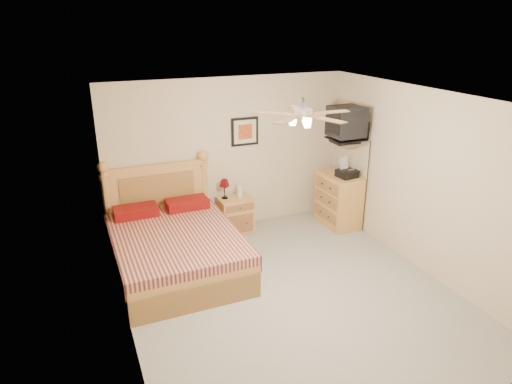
% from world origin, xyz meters
% --- Properties ---
extents(floor, '(4.50, 4.50, 0.00)m').
position_xyz_m(floor, '(0.00, 0.00, 0.00)').
color(floor, gray).
rests_on(floor, ground).
extents(ceiling, '(4.00, 4.50, 0.04)m').
position_xyz_m(ceiling, '(0.00, 0.00, 2.50)').
color(ceiling, white).
rests_on(ceiling, ground).
extents(wall_back, '(4.00, 0.04, 2.50)m').
position_xyz_m(wall_back, '(0.00, 2.25, 1.25)').
color(wall_back, '#C8B493').
rests_on(wall_back, ground).
extents(wall_front, '(4.00, 0.04, 2.50)m').
position_xyz_m(wall_front, '(0.00, -2.25, 1.25)').
color(wall_front, '#C8B493').
rests_on(wall_front, ground).
extents(wall_left, '(0.04, 4.50, 2.50)m').
position_xyz_m(wall_left, '(-2.00, 0.00, 1.25)').
color(wall_left, '#C8B493').
rests_on(wall_left, ground).
extents(wall_right, '(0.04, 4.50, 2.50)m').
position_xyz_m(wall_right, '(2.00, 0.00, 1.25)').
color(wall_right, '#C8B493').
rests_on(wall_right, ground).
extents(bed, '(1.66, 2.16, 1.39)m').
position_xyz_m(bed, '(-1.20, 1.12, 0.70)').
color(bed, '#C57D3E').
rests_on(bed, ground).
extents(nightstand, '(0.54, 0.41, 0.58)m').
position_xyz_m(nightstand, '(0.00, 2.00, 0.29)').
color(nightstand, '#C39145').
rests_on(nightstand, ground).
extents(table_lamp, '(0.18, 0.18, 0.33)m').
position_xyz_m(table_lamp, '(-0.15, 2.08, 0.74)').
color(table_lamp, '#5A060B').
rests_on(table_lamp, nightstand).
extents(lotion_bottle, '(0.13, 0.13, 0.26)m').
position_xyz_m(lotion_bottle, '(0.10, 2.04, 0.71)').
color(lotion_bottle, silver).
rests_on(lotion_bottle, nightstand).
extents(framed_picture, '(0.46, 0.04, 0.46)m').
position_xyz_m(framed_picture, '(0.27, 2.23, 1.62)').
color(framed_picture, black).
rests_on(framed_picture, wall_back).
extents(dresser, '(0.54, 0.77, 0.90)m').
position_xyz_m(dresser, '(1.73, 1.57, 0.45)').
color(dresser, '#C78F42').
rests_on(dresser, ground).
extents(fax_machine, '(0.33, 0.35, 0.32)m').
position_xyz_m(fax_machine, '(1.75, 1.44, 1.06)').
color(fax_machine, black).
rests_on(fax_machine, dresser).
extents(magazine_lower, '(0.25, 0.31, 0.03)m').
position_xyz_m(magazine_lower, '(1.74, 1.80, 0.91)').
color(magazine_lower, '#ACA38A').
rests_on(magazine_lower, dresser).
extents(magazine_upper, '(0.26, 0.30, 0.02)m').
position_xyz_m(magazine_upper, '(1.78, 1.82, 0.93)').
color(magazine_upper, gray).
rests_on(magazine_upper, magazine_lower).
extents(wall_tv, '(0.56, 0.46, 0.58)m').
position_xyz_m(wall_tv, '(1.75, 1.34, 1.81)').
color(wall_tv, black).
rests_on(wall_tv, wall_right).
extents(ceiling_fan, '(1.14, 1.14, 0.28)m').
position_xyz_m(ceiling_fan, '(0.00, -0.20, 2.36)').
color(ceiling_fan, silver).
rests_on(ceiling_fan, ceiling).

